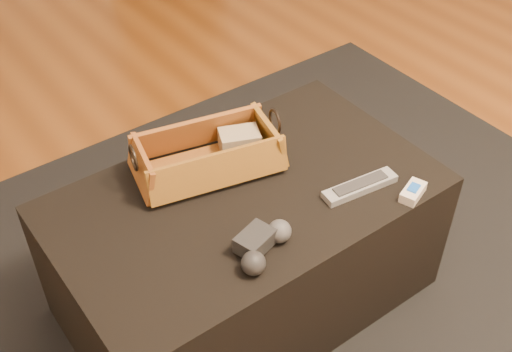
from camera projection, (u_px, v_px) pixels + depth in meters
area_rug at (257, 307)px, 1.91m from camera, size 2.60×2.00×0.01m
ottoman at (246, 248)px, 1.79m from camera, size 1.00×0.60×0.42m
tv_remote at (203, 167)px, 1.70m from camera, size 0.21×0.07×0.02m
cloth_bundle at (240, 141)px, 1.75m from camera, size 0.13×0.11×0.06m
wicker_basket at (208, 156)px, 1.70m from camera, size 0.43×0.29×0.14m
game_controller at (262, 244)px, 1.48m from camera, size 0.18×0.13×0.06m
silver_remote at (360, 186)px, 1.66m from camera, size 0.21×0.07×0.02m
cream_gadget at (413, 192)px, 1.64m from camera, size 0.09×0.07×0.03m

